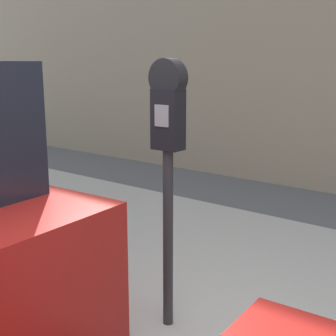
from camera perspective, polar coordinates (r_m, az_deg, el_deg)
The scene contains 2 objects.
sidewalk at distance 3.91m, azimuth 12.13°, elevation -13.55°, with size 24.00×2.80×0.11m.
parking_meter at distance 2.79m, azimuth -0.00°, elevation 2.87°, with size 0.22×0.12×1.68m.
Camera 1 is at (1.47, -0.99, 1.77)m, focal length 50.00 mm.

